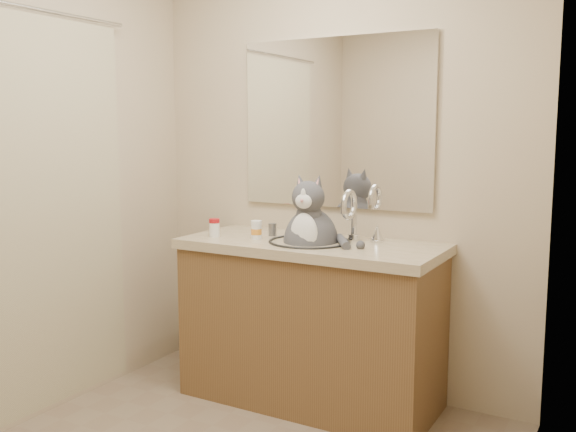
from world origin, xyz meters
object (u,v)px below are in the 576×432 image
object	(u,v)px
grey_canister	(272,230)
pill_bottle_redcap	(214,228)
cat	(310,238)
pill_bottle_orange	(256,230)

from	to	relation	value
grey_canister	pill_bottle_redcap	bearing A→B (deg)	-145.76
cat	pill_bottle_orange	size ratio (longest dim) A/B	5.76
cat	pill_bottle_orange	world-z (taller)	cat
cat	pill_bottle_redcap	xyz separation A→B (m)	(-0.52, -0.11, 0.03)
pill_bottle_redcap	grey_canister	world-z (taller)	pill_bottle_redcap
pill_bottle_orange	pill_bottle_redcap	bearing A→B (deg)	-167.53
pill_bottle_redcap	pill_bottle_orange	distance (m)	0.24
cat	pill_bottle_redcap	bearing A→B (deg)	-176.13
pill_bottle_redcap	grey_canister	distance (m)	0.31
pill_bottle_redcap	grey_canister	xyz separation A→B (m)	(0.26, 0.17, -0.01)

